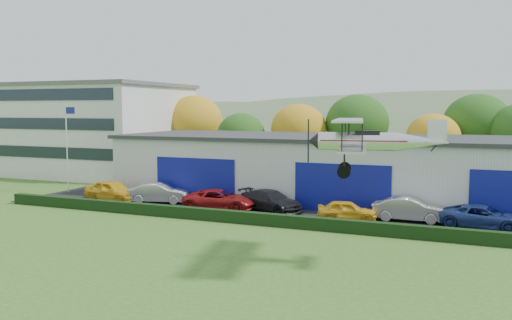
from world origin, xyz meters
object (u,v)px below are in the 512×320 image
at_px(car_3, 271,201).
at_px(biplane, 369,140).
at_px(car_6, 484,217).
at_px(car_0, 112,191).
at_px(office_block, 91,129).
at_px(flagpole, 68,140).
at_px(car_4, 347,210).
at_px(car_1, 159,193).
at_px(hangar, 359,168).
at_px(car_2, 220,200).
at_px(car_5, 410,209).

relative_size(car_3, biplane, 0.71).
bearing_deg(car_6, car_0, 97.98).
xyz_separation_m(office_block, car_0, (14.53, -15.20, -4.32)).
xyz_separation_m(flagpole, car_4, (25.82, -2.47, -4.06)).
height_order(car_1, car_4, car_1).
bearing_deg(car_4, car_6, -96.59).
bearing_deg(car_4, biplane, -174.61).
bearing_deg(hangar, flagpole, -166.49).
height_order(hangar, biplane, biplane).
distance_m(office_block, flagpole, 15.33).
distance_m(flagpole, biplane, 31.44).
distance_m(car_4, car_6, 8.52).
relative_size(car_0, car_2, 0.91).
distance_m(hangar, car_6, 12.25).
xyz_separation_m(flagpole, car_1, (10.43, -1.54, -3.95)).
bearing_deg(biplane, car_2, 131.11).
xyz_separation_m(car_5, car_6, (4.54, -0.49, -0.08)).
height_order(flagpole, car_2, flagpole).
relative_size(car_0, car_6, 0.95).
height_order(car_0, car_6, car_0).
bearing_deg(car_0, car_4, -83.58).
xyz_separation_m(car_1, car_3, (9.48, 0.22, -0.03)).
xyz_separation_m(hangar, car_5, (4.88, -7.11, -1.80)).
height_order(flagpole, car_6, flagpole).
xyz_separation_m(office_block, biplane, (37.05, -25.24, 0.89)).
distance_m(car_0, car_2, 9.78).
bearing_deg(car_0, car_3, -79.09).
bearing_deg(car_6, car_2, 98.97).
distance_m(car_3, car_5, 9.85).
relative_size(car_1, car_3, 0.92).
bearing_deg(car_3, car_2, 126.96).
height_order(car_1, car_5, car_5).
bearing_deg(car_4, flagpole, 72.24).
xyz_separation_m(car_5, biplane, (-0.83, -11.11, 5.24)).
distance_m(car_2, biplane, 17.00).
xyz_separation_m(office_block, car_2, (24.31, -15.31, -4.41)).
relative_size(hangar, car_4, 10.22).
bearing_deg(car_1, biplane, -136.78).
bearing_deg(car_6, car_1, 96.61).
bearing_deg(office_block, hangar, -12.01).
distance_m(car_4, biplane, 11.57).
xyz_separation_m(hangar, car_4, (0.94, -8.45, -1.93)).
bearing_deg(car_3, car_0, 115.89).
xyz_separation_m(car_2, car_5, (13.57, 1.18, 0.05)).
height_order(hangar, car_5, hangar).
relative_size(hangar, car_2, 7.51).
relative_size(car_2, biplane, 0.74).
distance_m(car_1, car_3, 9.48).
height_order(car_2, car_6, car_2).
xyz_separation_m(office_block, car_1, (18.55, -14.54, -4.38)).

